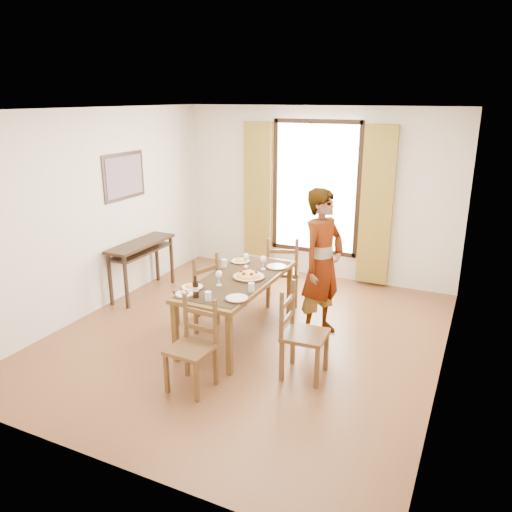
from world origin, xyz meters
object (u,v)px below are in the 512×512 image
at_px(console_table, 141,250).
at_px(dining_table, 238,283).
at_px(pasta_platter, 249,274).
at_px(man, 322,264).

bearing_deg(console_table, dining_table, -18.06).
xyz_separation_m(console_table, pasta_platter, (2.03, -0.56, 0.12)).
distance_m(console_table, man, 2.82).
height_order(dining_table, pasta_platter, pasta_platter).
relative_size(console_table, dining_table, 0.65).
xyz_separation_m(console_table, man, (2.81, -0.14, 0.23)).
xyz_separation_m(dining_table, man, (0.90, 0.48, 0.23)).
xyz_separation_m(console_table, dining_table, (1.91, -0.62, 0.00)).
xyz_separation_m(dining_table, pasta_platter, (0.12, 0.06, 0.12)).
bearing_deg(dining_table, man, 28.29).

